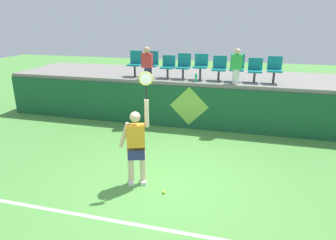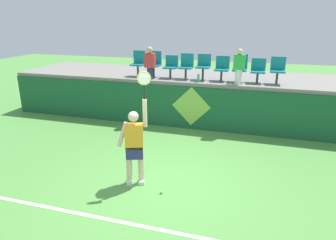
% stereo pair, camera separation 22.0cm
% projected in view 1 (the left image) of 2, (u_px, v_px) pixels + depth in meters
% --- Properties ---
extents(ground_plane, '(40.00, 40.00, 0.00)m').
position_uv_depth(ground_plane, '(167.00, 185.00, 6.63)').
color(ground_plane, '#519342').
extents(court_back_wall, '(13.85, 0.20, 1.39)m').
position_uv_depth(court_back_wall, '(197.00, 108.00, 9.79)').
color(court_back_wall, '#195633').
rests_on(court_back_wall, ground_plane).
extents(spectator_platform, '(13.85, 2.96, 0.12)m').
position_uv_depth(spectator_platform, '(204.00, 77.00, 10.85)').
color(spectator_platform, gray).
rests_on(spectator_platform, court_back_wall).
extents(court_baseline_stripe, '(12.46, 0.08, 0.01)m').
position_uv_depth(court_baseline_stripe, '(146.00, 226.00, 5.31)').
color(court_baseline_stripe, white).
rests_on(court_baseline_stripe, ground_plane).
extents(tennis_player, '(0.72, 0.37, 2.47)m').
position_uv_depth(tennis_player, '(136.00, 144.00, 6.41)').
color(tennis_player, white).
rests_on(tennis_player, ground_plane).
extents(tennis_ball, '(0.07, 0.07, 0.07)m').
position_uv_depth(tennis_ball, '(164.00, 192.00, 6.29)').
color(tennis_ball, '#D1E533').
rests_on(tennis_ball, ground_plane).
extents(water_bottle, '(0.07, 0.07, 0.26)m').
position_uv_depth(water_bottle, '(196.00, 78.00, 9.65)').
color(water_bottle, '#26B272').
rests_on(water_bottle, spectator_platform).
extents(stadium_chair_0, '(0.44, 0.42, 0.87)m').
position_uv_depth(stadium_chair_0, '(135.00, 62.00, 10.51)').
color(stadium_chair_0, '#38383D').
rests_on(stadium_chair_0, spectator_platform).
extents(stadium_chair_1, '(0.44, 0.42, 0.87)m').
position_uv_depth(stadium_chair_1, '(151.00, 63.00, 10.37)').
color(stadium_chair_1, '#38383D').
rests_on(stadium_chair_1, spectator_platform).
extents(stadium_chair_2, '(0.44, 0.42, 0.74)m').
position_uv_depth(stadium_chair_2, '(168.00, 65.00, 10.24)').
color(stadium_chair_2, '#38383D').
rests_on(stadium_chair_2, spectator_platform).
extents(stadium_chair_3, '(0.44, 0.42, 0.82)m').
position_uv_depth(stadium_chair_3, '(184.00, 65.00, 10.10)').
color(stadium_chair_3, '#38383D').
rests_on(stadium_chair_3, spectator_platform).
extents(stadium_chair_4, '(0.44, 0.42, 0.82)m').
position_uv_depth(stadium_chair_4, '(201.00, 65.00, 9.95)').
color(stadium_chair_4, '#38383D').
rests_on(stadium_chair_4, spectator_platform).
extents(stadium_chair_5, '(0.44, 0.42, 0.78)m').
position_uv_depth(stadium_chair_5, '(219.00, 67.00, 9.82)').
color(stadium_chair_5, '#38383D').
rests_on(stadium_chair_5, spectator_platform).
extents(stadium_chair_6, '(0.44, 0.42, 0.86)m').
position_uv_depth(stadium_chair_6, '(237.00, 67.00, 9.68)').
color(stadium_chair_6, '#38383D').
rests_on(stadium_chair_6, spectator_platform).
extents(stadium_chair_7, '(0.44, 0.42, 0.75)m').
position_uv_depth(stadium_chair_7, '(255.00, 69.00, 9.55)').
color(stadium_chair_7, '#38383D').
rests_on(stadium_chair_7, spectator_platform).
extents(stadium_chair_8, '(0.44, 0.42, 0.82)m').
position_uv_depth(stadium_chair_8, '(274.00, 68.00, 9.40)').
color(stadium_chair_8, '#38383D').
rests_on(stadium_chair_8, spectator_platform).
extents(spectator_0, '(0.34, 0.21, 1.06)m').
position_uv_depth(spectator_0, '(147.00, 62.00, 9.94)').
color(spectator_0, navy).
rests_on(spectator_0, spectator_platform).
extents(spectator_1, '(0.34, 0.20, 1.08)m').
position_uv_depth(spectator_1, '(236.00, 66.00, 9.25)').
color(spectator_1, white).
rests_on(spectator_1, spectator_platform).
extents(wall_signage_mount, '(1.27, 0.01, 1.40)m').
position_uv_depth(wall_signage_mount, '(189.00, 129.00, 9.98)').
color(wall_signage_mount, '#195633').
rests_on(wall_signage_mount, ground_plane).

